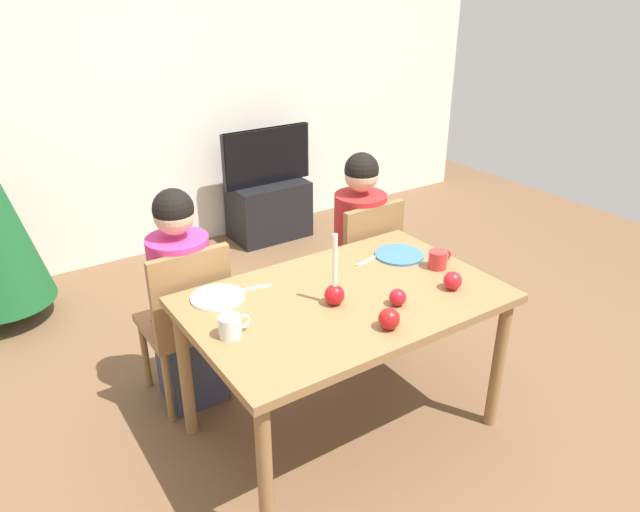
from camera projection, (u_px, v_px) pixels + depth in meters
name	position (u px, v px, depth m)	size (l,w,h in m)	color
ground_plane	(342.00, 426.00, 2.98)	(7.68, 7.68, 0.00)	brown
back_wall	(140.00, 87.00, 4.37)	(6.40, 0.10, 2.60)	silver
dining_table	(344.00, 312.00, 2.69)	(1.40, 0.90, 0.75)	olive
chair_left	(188.00, 317.00, 2.95)	(0.40, 0.40, 0.90)	olive
chair_right	(362.00, 263.00, 3.50)	(0.40, 0.40, 0.90)	olive
person_left_child	(184.00, 304.00, 2.95)	(0.30, 0.30, 1.17)	#33384C
person_right_child	(359.00, 252.00, 3.50)	(0.30, 0.30, 1.17)	#33384C
tv_stand	(269.00, 210.00, 5.04)	(0.64, 0.40, 0.48)	black
tv	(267.00, 156.00, 4.84)	(0.79, 0.05, 0.46)	black
candle_centerpiece	(335.00, 290.00, 2.56)	(0.09, 0.09, 0.33)	red
plate_left	(218.00, 297.00, 2.63)	(0.24, 0.24, 0.01)	white
plate_right	(399.00, 255.00, 3.03)	(0.25, 0.25, 0.01)	teal
mug_left	(231.00, 326.00, 2.34)	(0.14, 0.09, 0.09)	silver
mug_right	(438.00, 259.00, 2.89)	(0.13, 0.09, 0.09)	#B72D2D
fork_left	(252.00, 288.00, 2.71)	(0.18, 0.01, 0.01)	silver
fork_right	(369.00, 260.00, 2.98)	(0.18, 0.01, 0.01)	silver
apple_near_candle	(389.00, 319.00, 2.40)	(0.09, 0.09, 0.09)	#AB1615
apple_by_left_plate	(398.00, 297.00, 2.57)	(0.08, 0.08, 0.08)	red
apple_by_right_mug	(453.00, 281.00, 2.70)	(0.09, 0.09, 0.09)	red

